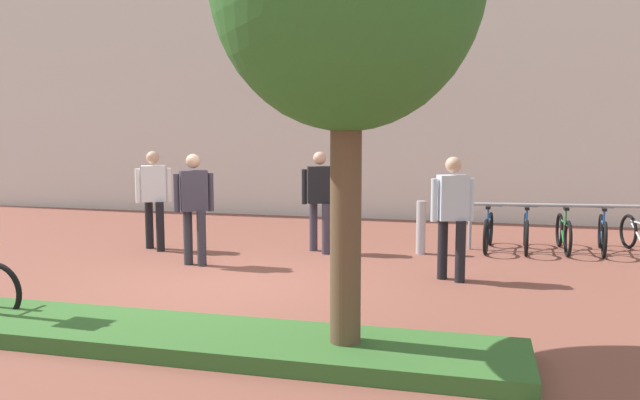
# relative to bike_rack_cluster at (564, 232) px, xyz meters

# --- Properties ---
(ground_plane) EXTENTS (60.00, 60.00, 0.00)m
(ground_plane) POSITION_rel_bike_rack_cluster_xyz_m (-4.69, -3.63, -0.35)
(ground_plane) COLOR brown
(building_facade) EXTENTS (28.00, 1.20, 10.00)m
(building_facade) POSITION_rel_bike_rack_cluster_xyz_m (-4.69, 3.78, 4.65)
(building_facade) COLOR silver
(building_facade) RESTS_ON ground
(planter_strip) EXTENTS (7.00, 1.10, 0.16)m
(planter_strip) POSITION_rel_bike_rack_cluster_xyz_m (-4.43, -5.93, -0.27)
(planter_strip) COLOR #336028
(planter_strip) RESTS_ON ground
(bike_rack_cluster) EXTENTS (3.19, 1.82, 0.83)m
(bike_rack_cluster) POSITION_rel_bike_rack_cluster_xyz_m (0.00, 0.00, 0.00)
(bike_rack_cluster) COLOR #99999E
(bike_rack_cluster) RESTS_ON ground
(bollard_steel) EXTENTS (0.16, 0.16, 0.90)m
(bollard_steel) POSITION_rel_bike_rack_cluster_xyz_m (-2.36, -0.79, 0.10)
(bollard_steel) COLOR #ADADB2
(bollard_steel) RESTS_ON ground
(person_suited_dark) EXTENTS (0.52, 0.42, 1.72)m
(person_suited_dark) POSITION_rel_bike_rack_cluster_xyz_m (-5.66, -2.55, 0.64)
(person_suited_dark) COLOR #2D2D38
(person_suited_dark) RESTS_ON ground
(person_casual_tan) EXTENTS (0.54, 0.41, 1.72)m
(person_casual_tan) POSITION_rel_bike_rack_cluster_xyz_m (-6.89, -1.56, 0.64)
(person_casual_tan) COLOR black
(person_casual_tan) RESTS_ON ground
(person_suited_navy) EXTENTS (0.58, 0.38, 1.72)m
(person_suited_navy) POSITION_rel_bike_rack_cluster_xyz_m (-4.05, -1.08, 0.64)
(person_suited_navy) COLOR #383342
(person_suited_navy) RESTS_ON ground
(person_shirt_blue) EXTENTS (0.57, 0.37, 1.72)m
(person_shirt_blue) POSITION_rel_bike_rack_cluster_xyz_m (-1.78, -2.59, 0.64)
(person_shirt_blue) COLOR black
(person_shirt_blue) RESTS_ON ground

